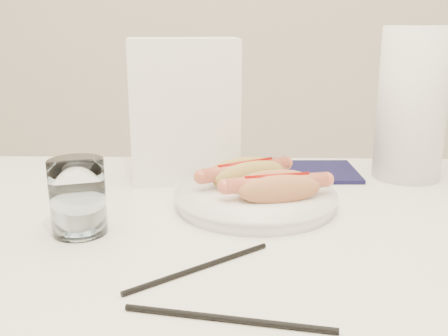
{
  "coord_description": "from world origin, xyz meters",
  "views": [
    {
      "loc": [
        -0.0,
        -0.7,
        1.04
      ],
      "look_at": [
        -0.02,
        0.07,
        0.82
      ],
      "focal_mm": 41.41,
      "sensor_mm": 36.0,
      "label": 1
    }
  ],
  "objects_px": {
    "hotdog_left": "(245,174)",
    "hotdog_right": "(277,187)",
    "table": "(236,264)",
    "plate": "(255,201)",
    "water_glass": "(78,197)",
    "napkin_box": "(184,110)",
    "paper_towel_roll": "(412,104)"
  },
  "relations": [
    {
      "from": "napkin_box",
      "to": "paper_towel_roll",
      "type": "bearing_deg",
      "value": -6.59
    },
    {
      "from": "hotdog_right",
      "to": "paper_towel_roll",
      "type": "bearing_deg",
      "value": 22.97
    },
    {
      "from": "water_glass",
      "to": "plate",
      "type": "bearing_deg",
      "value": 24.31
    },
    {
      "from": "hotdog_right",
      "to": "paper_towel_roll",
      "type": "height_order",
      "value": "paper_towel_roll"
    },
    {
      "from": "plate",
      "to": "napkin_box",
      "type": "relative_size",
      "value": 0.97
    },
    {
      "from": "plate",
      "to": "paper_towel_roll",
      "type": "xyz_separation_m",
      "value": [
        0.29,
        0.17,
        0.13
      ]
    },
    {
      "from": "table",
      "to": "hotdog_left",
      "type": "relative_size",
      "value": 7.72
    },
    {
      "from": "napkin_box",
      "to": "paper_towel_roll",
      "type": "xyz_separation_m",
      "value": [
        0.42,
        0.02,
        0.01
      ]
    },
    {
      "from": "plate",
      "to": "napkin_box",
      "type": "bearing_deg",
      "value": 129.11
    },
    {
      "from": "paper_towel_roll",
      "to": "plate",
      "type": "bearing_deg",
      "value": -149.31
    },
    {
      "from": "water_glass",
      "to": "napkin_box",
      "type": "xyz_separation_m",
      "value": [
        0.12,
        0.27,
        0.08
      ]
    },
    {
      "from": "napkin_box",
      "to": "table",
      "type": "bearing_deg",
      "value": -77.28
    },
    {
      "from": "table",
      "to": "water_glass",
      "type": "distance_m",
      "value": 0.25
    },
    {
      "from": "table",
      "to": "water_glass",
      "type": "xyz_separation_m",
      "value": [
        -0.22,
        -0.03,
        0.11
      ]
    },
    {
      "from": "hotdog_right",
      "to": "water_glass",
      "type": "height_order",
      "value": "water_glass"
    },
    {
      "from": "table",
      "to": "hotdog_left",
      "type": "height_order",
      "value": "hotdog_left"
    },
    {
      "from": "plate",
      "to": "water_glass",
      "type": "relative_size",
      "value": 2.37
    },
    {
      "from": "hotdog_left",
      "to": "hotdog_right",
      "type": "relative_size",
      "value": 0.95
    },
    {
      "from": "table",
      "to": "paper_towel_roll",
      "type": "distance_m",
      "value": 0.46
    },
    {
      "from": "hotdog_left",
      "to": "water_glass",
      "type": "bearing_deg",
      "value": -177.61
    },
    {
      "from": "hotdog_right",
      "to": "water_glass",
      "type": "relative_size",
      "value": 1.55
    },
    {
      "from": "hotdog_left",
      "to": "plate",
      "type": "bearing_deg",
      "value": -102.51
    },
    {
      "from": "paper_towel_roll",
      "to": "napkin_box",
      "type": "bearing_deg",
      "value": -177.66
    },
    {
      "from": "water_glass",
      "to": "hotdog_right",
      "type": "bearing_deg",
      "value": 17.0
    },
    {
      "from": "hotdog_left",
      "to": "hotdog_right",
      "type": "xyz_separation_m",
      "value": [
        0.05,
        -0.07,
        -0.0
      ]
    },
    {
      "from": "plate",
      "to": "water_glass",
      "type": "height_order",
      "value": "water_glass"
    },
    {
      "from": "plate",
      "to": "napkin_box",
      "type": "xyz_separation_m",
      "value": [
        -0.13,
        0.16,
        0.12
      ]
    },
    {
      "from": "hotdog_right",
      "to": "plate",
      "type": "bearing_deg",
      "value": 124.74
    },
    {
      "from": "plate",
      "to": "hotdog_left",
      "type": "bearing_deg",
      "value": 109.12
    },
    {
      "from": "hotdog_left",
      "to": "hotdog_right",
      "type": "distance_m",
      "value": 0.09
    },
    {
      "from": "table",
      "to": "hotdog_right",
      "type": "bearing_deg",
      "value": 44.16
    },
    {
      "from": "plate",
      "to": "water_glass",
      "type": "bearing_deg",
      "value": -155.69
    }
  ]
}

